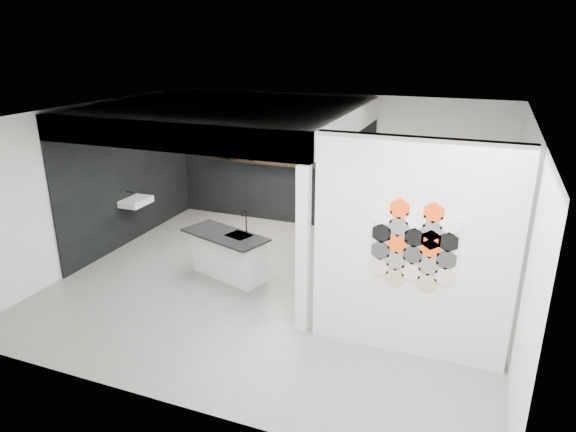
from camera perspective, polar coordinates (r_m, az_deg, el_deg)
The scene contains 17 objects.
floor at distance 8.44m, azimuth -1.38°, elevation -7.97°, with size 7.00×6.00×0.01m, color slate.
partition_panel at distance 6.44m, azimuth 13.58°, elevation -3.80°, with size 2.45×0.15×2.80m, color silver.
bay_clad_back at distance 11.07m, azimuth -1.75°, elevation 5.31°, with size 4.40×0.04×2.35m, color black.
bay_clad_left at distance 10.51m, azimuth -17.05°, elevation 3.68°, with size 0.04×4.00×2.35m, color black.
bulkhead at distance 9.05m, azimuth -6.79°, elevation 10.88°, with size 4.40×4.00×0.40m, color silver.
corner_column at distance 6.82m, azimuth 1.68°, elevation -3.94°, with size 0.16×0.16×2.35m, color silver.
fascia_beam at distance 7.43m, azimuth -13.75°, elevation 8.58°, with size 4.40×0.16×0.40m, color silver.
wall_basin at distance 10.31m, azimuth -16.53°, elevation 1.54°, with size 0.40×0.60×0.12m, color silver.
display_shelf at distance 10.90m, azimuth -1.49°, elevation 5.78°, with size 3.00×0.15×0.04m, color black.
kitchen_island at distance 8.70m, azimuth -6.63°, elevation -4.22°, with size 1.62×1.09×1.20m.
stockpot at distance 11.31m, azimuth -6.33°, elevation 6.70°, with size 0.20×0.20×0.17m, color black.
kettle at distance 10.50m, azimuth 4.43°, elevation 5.72°, with size 0.18×0.18×0.15m, color black.
glass_bowl at distance 10.46m, azimuth 5.38°, elevation 5.46°, with size 0.13×0.13×0.09m, color gray.
glass_vase at distance 10.45m, azimuth 5.39°, elevation 5.62°, with size 0.11×0.11×0.15m, color gray.
bottle_dark at distance 11.09m, azimuth -4.00°, elevation 6.52°, with size 0.06×0.06×0.17m, color black.
utensil_cup at distance 11.33m, azimuth -6.51°, elevation 6.55°, with size 0.08×0.08×0.10m, color black.
hex_tile_cluster at distance 6.32m, azimuth 13.85°, elevation -3.26°, with size 1.04×0.02×1.16m.
Camera 1 is at (2.90, -6.90, 3.89)m, focal length 32.00 mm.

